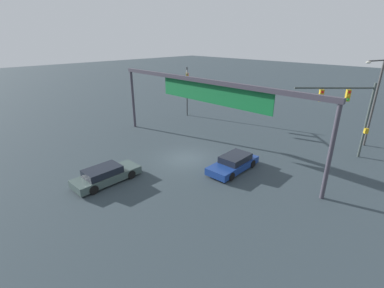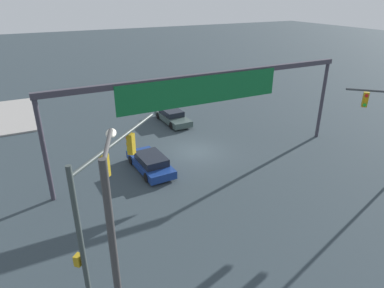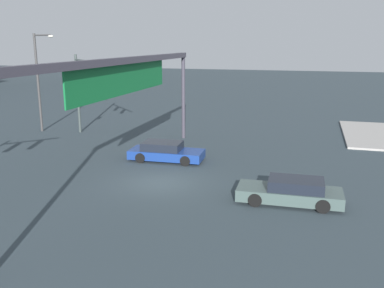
{
  "view_description": "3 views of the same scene",
  "coord_description": "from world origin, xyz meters",
  "px_view_note": "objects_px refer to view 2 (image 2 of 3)",
  "views": [
    {
      "loc": [
        15.72,
        -14.87,
        9.9
      ],
      "look_at": [
        2.87,
        -2.09,
        2.75
      ],
      "focal_mm": 25.68,
      "sensor_mm": 36.0,
      "label": 1
    },
    {
      "loc": [
        11.26,
        21.48,
        11.54
      ],
      "look_at": [
        1.3,
        1.95,
        1.7
      ],
      "focal_mm": 32.03,
      "sensor_mm": 36.0,
      "label": 2
    },
    {
      "loc": [
        -20.24,
        -7.55,
        7.41
      ],
      "look_at": [
        2.02,
        -1.16,
        1.76
      ],
      "focal_mm": 39.2,
      "sensor_mm": 36.0,
      "label": 3
    }
  ],
  "objects_px": {
    "streetlamp_curved_arm": "(117,266)",
    "sedan_car_approaching": "(151,163)",
    "sedan_car_waiting_far": "(172,116)",
    "traffic_signal_near_corner": "(102,192)"
  },
  "relations": [
    {
      "from": "streetlamp_curved_arm",
      "to": "sedan_car_waiting_far",
      "type": "distance_m",
      "value": 24.13
    },
    {
      "from": "traffic_signal_near_corner",
      "to": "streetlamp_curved_arm",
      "type": "relative_size",
      "value": 0.8
    },
    {
      "from": "streetlamp_curved_arm",
      "to": "sedan_car_approaching",
      "type": "relative_size",
      "value": 1.7
    },
    {
      "from": "streetlamp_curved_arm",
      "to": "traffic_signal_near_corner",
      "type": "bearing_deg",
      "value": 11.34
    },
    {
      "from": "streetlamp_curved_arm",
      "to": "sedan_car_approaching",
      "type": "xyz_separation_m",
      "value": [
        -5.67,
        -12.97,
        -4.13
      ]
    },
    {
      "from": "traffic_signal_near_corner",
      "to": "sedan_car_approaching",
      "type": "xyz_separation_m",
      "value": [
        -5.06,
        -8.66,
        -3.9
      ]
    },
    {
      "from": "traffic_signal_near_corner",
      "to": "sedan_car_waiting_far",
      "type": "relative_size",
      "value": 1.32
    },
    {
      "from": "traffic_signal_near_corner",
      "to": "streetlamp_curved_arm",
      "type": "xyz_separation_m",
      "value": [
        0.6,
        4.3,
        0.23
      ]
    },
    {
      "from": "traffic_signal_near_corner",
      "to": "streetlamp_curved_arm",
      "type": "distance_m",
      "value": 4.35
    },
    {
      "from": "streetlamp_curved_arm",
      "to": "sedan_car_approaching",
      "type": "distance_m",
      "value": 14.74
    }
  ]
}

